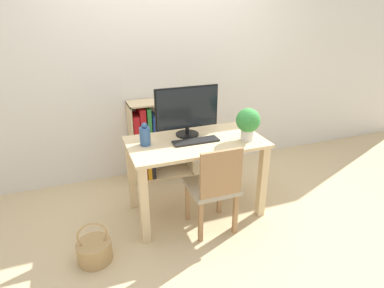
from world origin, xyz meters
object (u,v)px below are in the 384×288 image
Objects in this scene: vase at (145,135)px; chair at (214,186)px; potted_plant at (248,122)px; monitor at (187,110)px; basket at (94,250)px; keyboard at (196,141)px; bookshelf at (151,141)px.

vase is 0.25× the size of chair.
monitor is at bearing 146.80° from potted_plant.
vase is 0.58× the size of basket.
potted_plant is (0.88, -0.21, 0.08)m from vase.
bookshelf is (-0.22, 0.85, -0.30)m from keyboard.
vase is 1.01m from basket.
bookshelf reaches higher than chair.
bookshelf is (0.22, 0.77, -0.38)m from vase.
potted_plant reaches higher than bookshelf.
keyboard is 0.45m from vase.
potted_plant is 1.66m from basket.
monitor reaches higher than potted_plant.
vase is at bearing 37.47° from basket.
monitor is 0.66× the size of bookshelf.
monitor is 1.70× the size of basket.
potted_plant reaches higher than vase.
monitor reaches higher than chair.
bookshelf is (-0.67, 0.97, -0.46)m from potted_plant.
keyboard is at bearing -75.64° from bookshelf.
bookshelf is at bearing 57.32° from basket.
chair is at bearing -82.45° from monitor.
monitor is at bearing 28.08° from basket.
monitor is 0.88m from bookshelf.
chair is (0.07, -0.50, -0.54)m from monitor.
keyboard is (0.01, -0.19, -0.24)m from monitor.
keyboard is at bearing -85.49° from monitor.
monitor reaches higher than bookshelf.
chair is at bearing -80.62° from keyboard.
potted_plant is 0.84× the size of basket.
monitor is 0.30m from keyboard.
bookshelf is at bearing 106.47° from chair.
chair is at bearing -76.95° from bookshelf.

